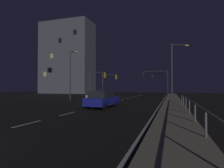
% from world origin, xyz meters
% --- Properties ---
extents(ground_plane, '(112.00, 112.00, 0.00)m').
position_xyz_m(ground_plane, '(0.00, 17.50, 0.00)').
color(ground_plane, black).
rests_on(ground_plane, ground).
extents(sidewalk_right, '(2.24, 77.00, 0.14)m').
position_xyz_m(sidewalk_right, '(7.43, 17.50, 0.07)').
color(sidewalk_right, gray).
rests_on(sidewalk_right, ground).
extents(lane_markings_center, '(0.14, 50.00, 0.01)m').
position_xyz_m(lane_markings_center, '(0.00, 21.00, 0.01)').
color(lane_markings_center, silver).
rests_on(lane_markings_center, ground).
extents(lane_edge_line, '(0.14, 53.00, 0.01)m').
position_xyz_m(lane_edge_line, '(6.06, 22.50, 0.01)').
color(lane_edge_line, silver).
rests_on(lane_edge_line, ground).
extents(car, '(2.03, 4.48, 1.57)m').
position_xyz_m(car, '(1.14, 13.19, 0.82)').
color(car, navy).
rests_on(car, ground).
extents(car_oncoming, '(1.84, 4.41, 1.57)m').
position_xyz_m(car_oncoming, '(-1.66, 19.63, 0.82)').
color(car_oncoming, beige).
rests_on(car_oncoming, ground).
extents(traffic_light_mid_right, '(5.25, 0.34, 5.46)m').
position_xyz_m(traffic_light_mid_right, '(4.30, 36.89, 4.05)').
color(traffic_light_mid_right, '#2D3033').
rests_on(traffic_light_mid_right, sidewalk_right).
extents(traffic_light_near_right, '(3.30, 0.40, 4.84)m').
position_xyz_m(traffic_light_near_right, '(-5.24, 27.53, 3.39)').
color(traffic_light_near_right, '#38383D').
rests_on(traffic_light_near_right, ground).
extents(traffic_light_overhead_east, '(3.50, 0.35, 5.02)m').
position_xyz_m(traffic_light_overhead_east, '(4.99, 38.29, 3.66)').
color(traffic_light_overhead_east, '#4C4C51').
rests_on(traffic_light_overhead_east, sidewalk_right).
extents(traffic_light_far_center, '(3.30, 0.40, 4.89)m').
position_xyz_m(traffic_light_far_center, '(-5.21, 34.23, 3.43)').
color(traffic_light_far_center, '#38383D').
rests_on(traffic_light_far_center, ground).
extents(street_lamp_median, '(2.28, 0.89, 7.58)m').
position_xyz_m(street_lamp_median, '(7.68, 22.87, 4.71)').
color(street_lamp_median, '#38383D').
rests_on(street_lamp_median, sidewalk_right).
extents(street_lamp_corner, '(1.71, 0.95, 7.34)m').
position_xyz_m(street_lamp_corner, '(-6.91, 21.55, 4.39)').
color(street_lamp_corner, '#2D3033').
rests_on(street_lamp_corner, ground).
extents(barrier_fence, '(0.09, 22.16, 0.98)m').
position_xyz_m(barrier_fence, '(8.41, 9.03, 0.88)').
color(barrier_fence, '#59595E').
rests_on(barrier_fence, sidewalk_right).
extents(building_distant, '(16.99, 8.74, 23.71)m').
position_xyz_m(building_distant, '(-26.13, 52.47, 11.86)').
color(building_distant, '#4C515B').
rests_on(building_distant, ground).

